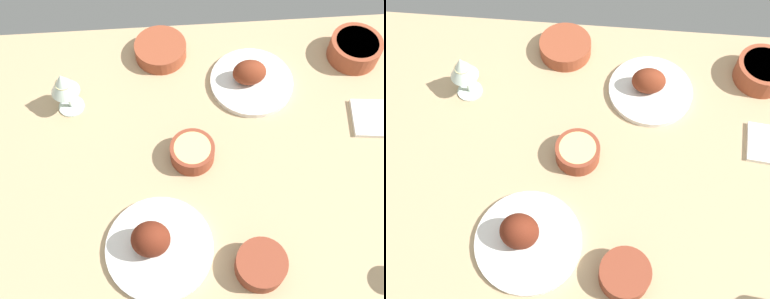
# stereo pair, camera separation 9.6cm
# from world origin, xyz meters

# --- Properties ---
(dining_table) EXTENTS (1.40, 0.90, 0.04)m
(dining_table) POSITION_xyz_m (0.00, 0.00, 0.02)
(dining_table) COLOR tan
(dining_table) RESTS_ON ground
(plate_far_side) EXTENTS (0.23, 0.23, 0.09)m
(plate_far_side) POSITION_xyz_m (-0.18, -0.21, 0.06)
(plate_far_side) COLOR silver
(plate_far_side) RESTS_ON dining_table
(plate_center_main) EXTENTS (0.25, 0.25, 0.11)m
(plate_center_main) POSITION_xyz_m (0.10, 0.25, 0.07)
(plate_center_main) COLOR silver
(plate_center_main) RESTS_ON dining_table
(bowl_soup) EXTENTS (0.15, 0.15, 0.06)m
(bowl_soup) POSITION_xyz_m (-0.49, -0.29, 0.07)
(bowl_soup) COLOR brown
(bowl_soup) RESTS_ON dining_table
(bowl_potatoes) EXTENTS (0.11, 0.11, 0.05)m
(bowl_potatoes) POSITION_xyz_m (-0.00, 0.01, 0.07)
(bowl_potatoes) COLOR brown
(bowl_potatoes) RESTS_ON dining_table
(bowl_sauce) EXTENTS (0.12, 0.12, 0.05)m
(bowl_sauce) POSITION_xyz_m (-0.13, 0.31, 0.07)
(bowl_sauce) COLOR brown
(bowl_sauce) RESTS_ON dining_table
(bowl_cream) EXTENTS (0.15, 0.15, 0.05)m
(bowl_cream) POSITION_xyz_m (0.07, -0.34, 0.07)
(bowl_cream) COLOR brown
(bowl_cream) RESTS_ON dining_table
(wine_glass) EXTENTS (0.08, 0.08, 0.14)m
(wine_glass) POSITION_xyz_m (0.32, -0.17, 0.14)
(wine_glass) COLOR silver
(wine_glass) RESTS_ON dining_table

